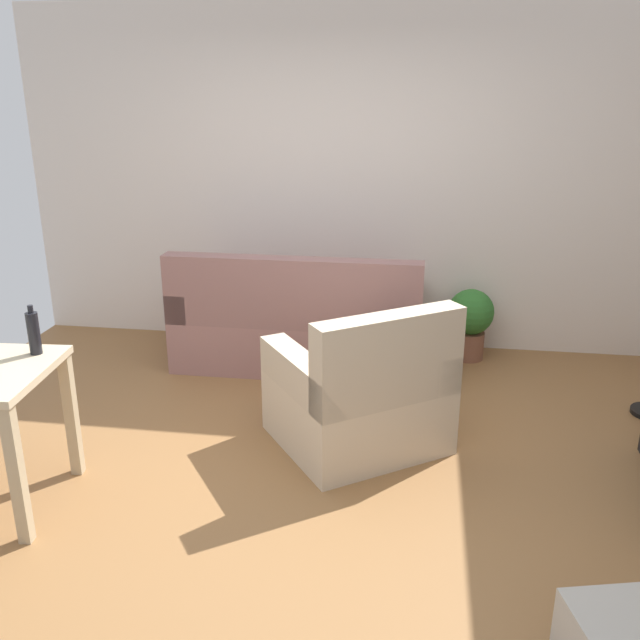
{
  "coord_description": "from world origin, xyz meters",
  "views": [
    {
      "loc": [
        0.68,
        -3.35,
        2.09
      ],
      "look_at": [
        0.1,
        0.5,
        0.75
      ],
      "focal_mm": 38.64,
      "sensor_mm": 36.0,
      "label": 1
    }
  ],
  "objects_px": {
    "potted_plant": "(470,319)",
    "armchair": "(362,396)",
    "bottle_dark": "(34,333)",
    "couch": "(299,327)"
  },
  "relations": [
    {
      "from": "potted_plant",
      "to": "armchair",
      "type": "xyz_separation_m",
      "value": [
        -0.72,
        -1.52,
        -0.01
      ]
    },
    {
      "from": "potted_plant",
      "to": "armchair",
      "type": "height_order",
      "value": "armchair"
    },
    {
      "from": "armchair",
      "to": "bottle_dark",
      "type": "distance_m",
      "value": 1.86
    },
    {
      "from": "couch",
      "to": "bottle_dark",
      "type": "xyz_separation_m",
      "value": [
        -1.05,
        -1.86,
        0.57
      ]
    },
    {
      "from": "armchair",
      "to": "bottle_dark",
      "type": "height_order",
      "value": "bottle_dark"
    },
    {
      "from": "couch",
      "to": "potted_plant",
      "type": "xyz_separation_m",
      "value": [
        1.32,
        0.31,
        0.02
      ]
    },
    {
      "from": "bottle_dark",
      "to": "potted_plant",
      "type": "bearing_deg",
      "value": 42.59
    },
    {
      "from": "couch",
      "to": "armchair",
      "type": "relative_size",
      "value": 1.54
    },
    {
      "from": "armchair",
      "to": "bottle_dark",
      "type": "relative_size",
      "value": 4.63
    },
    {
      "from": "couch",
      "to": "bottle_dark",
      "type": "height_order",
      "value": "bottle_dark"
    }
  ]
}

